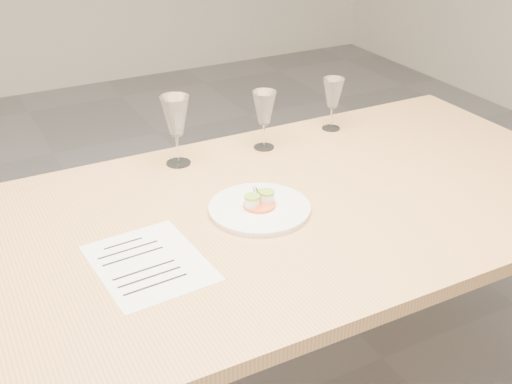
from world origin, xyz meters
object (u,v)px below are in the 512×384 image
wine_glass_1 (176,117)px  wine_glass_3 (333,94)px  dining_table (206,246)px  recipe_sheet (149,263)px  wine_glass_2 (264,109)px  dinner_plate (260,208)px

wine_glass_1 → wine_glass_3: bearing=1.3°
dining_table → recipe_sheet: 0.22m
recipe_sheet → wine_glass_3: bearing=26.3°
wine_glass_1 → wine_glass_2: wine_glass_1 is taller
dining_table → wine_glass_2: (0.37, 0.36, 0.20)m
dining_table → wine_glass_1: bearing=78.7°
dining_table → dinner_plate: 0.18m
wine_glass_1 → recipe_sheet: bearing=-119.1°
wine_glass_1 → wine_glass_3: wine_glass_1 is taller
recipe_sheet → wine_glass_2: (0.56, 0.46, 0.13)m
wine_glass_2 → dinner_plate: bearing=-120.0°
wine_glass_1 → dinner_plate: bearing=-77.6°
recipe_sheet → wine_glass_1: bearing=57.1°
recipe_sheet → wine_glass_2: size_ratio=1.69×
recipe_sheet → wine_glass_1: wine_glass_1 is taller
dinner_plate → recipe_sheet: dinner_plate is taller
dining_table → wine_glass_3: size_ratio=13.16×
dining_table → wine_glass_3: bearing=30.9°
dining_table → wine_glass_2: 0.55m
dinner_plate → wine_glass_3: size_ratio=1.52×
dinner_plate → wine_glass_3: bearing=38.6°
dinner_plate → dining_table: bearing=178.7°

